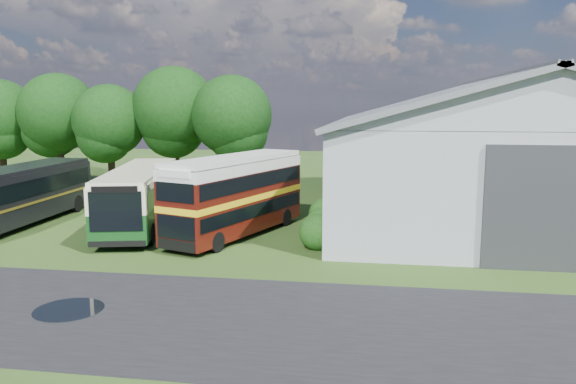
% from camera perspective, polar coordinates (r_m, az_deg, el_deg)
% --- Properties ---
extents(ground, '(120.00, 120.00, 0.00)m').
position_cam_1_polar(ground, '(21.61, -13.85, -9.00)').
color(ground, '#253E13').
rests_on(ground, ground).
extents(asphalt_road, '(60.00, 8.00, 0.02)m').
position_cam_1_polar(asphalt_road, '(17.96, -8.56, -12.58)').
color(asphalt_road, black).
rests_on(asphalt_road, ground).
extents(puddle, '(2.20, 2.20, 0.01)m').
position_cam_1_polar(puddle, '(19.73, -21.38, -11.11)').
color(puddle, black).
rests_on(puddle, ground).
extents(storage_shed, '(18.80, 24.80, 8.15)m').
position_cam_1_polar(storage_shed, '(35.65, 20.07, 4.53)').
color(storage_shed, gray).
rests_on(storage_shed, ground).
extents(tree_far_left, '(6.12, 6.12, 8.64)m').
position_cam_1_polar(tree_far_left, '(53.04, -27.24, 6.85)').
color(tree_far_left, black).
rests_on(tree_far_left, ground).
extents(tree_left_a, '(6.46, 6.46, 9.12)m').
position_cam_1_polar(tree_left_a, '(50.69, -22.32, 7.47)').
color(tree_left_a, black).
rests_on(tree_left_a, ground).
extents(tree_left_b, '(5.78, 5.78, 8.16)m').
position_cam_1_polar(tree_left_b, '(47.41, -17.68, 6.91)').
color(tree_left_b, black).
rests_on(tree_left_b, ground).
extents(tree_mid, '(6.80, 6.80, 9.60)m').
position_cam_1_polar(tree_mid, '(46.60, -11.45, 8.27)').
color(tree_mid, black).
rests_on(tree_mid, ground).
extents(tree_right_a, '(6.26, 6.26, 8.83)m').
position_cam_1_polar(tree_right_a, '(44.15, -5.74, 7.73)').
color(tree_right_a, black).
rests_on(tree_right_a, ground).
extents(shrub_front, '(1.70, 1.70, 1.70)m').
position_cam_1_polar(shrub_front, '(25.89, 3.02, -5.77)').
color(shrub_front, '#194714').
rests_on(shrub_front, ground).
extents(shrub_mid, '(1.60, 1.60, 1.60)m').
position_cam_1_polar(shrub_mid, '(27.82, 3.45, -4.73)').
color(shrub_mid, '#194714').
rests_on(shrub_mid, ground).
extents(shrub_back, '(1.80, 1.80, 1.80)m').
position_cam_1_polar(shrub_back, '(29.76, 3.82, -3.83)').
color(shrub_back, '#194714').
rests_on(shrub_back, ground).
extents(bus_green_single, '(5.23, 11.79, 3.17)m').
position_cam_1_polar(bus_green_single, '(31.18, -14.81, -0.37)').
color(bus_green_single, black).
rests_on(bus_green_single, ground).
extents(bus_maroon_double, '(5.42, 9.60, 4.02)m').
position_cam_1_polar(bus_maroon_double, '(28.15, -5.27, -0.43)').
color(bus_maroon_double, black).
rests_on(bus_maroon_double, ground).
extents(bus_dark_single, '(2.96, 11.61, 3.18)m').
position_cam_1_polar(bus_dark_single, '(33.77, -25.77, -0.26)').
color(bus_dark_single, black).
rests_on(bus_dark_single, ground).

